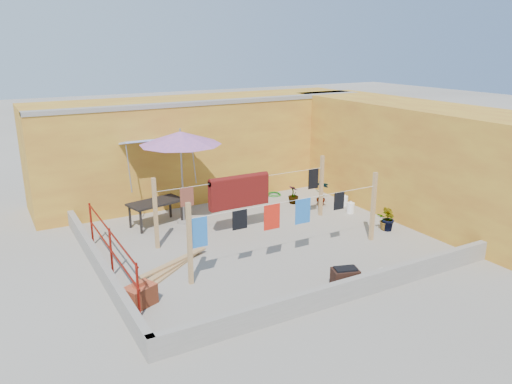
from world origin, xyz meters
TOP-DOWN VIEW (x-y plane):
  - ground at (0.00, 0.00)m, footprint 80.00×80.00m
  - wall_back at (0.50, 4.69)m, footprint 11.00×3.27m
  - wall_right at (5.20, 0.00)m, footprint 2.40×9.00m
  - parapet_front at (0.00, -3.58)m, footprint 8.30×0.16m
  - parapet_left at (-4.08, 0.00)m, footprint 0.16×7.30m
  - red_railing at (-3.85, -0.20)m, footprint 0.05×4.20m
  - clothesline_rig at (-0.18, 0.51)m, footprint 5.09×2.35m
  - patio_umbrella at (-1.25, 2.19)m, footprint 2.48×2.48m
  - outdoor_table at (-1.99, 2.37)m, footprint 1.62×1.06m
  - brick_stack at (-3.70, -1.76)m, footprint 0.68×0.60m
  - lumber_pile at (-2.63, -0.57)m, footprint 1.99×1.42m
  - brazier at (0.17, -3.20)m, footprint 0.62×0.50m
  - white_basin at (1.41, -3.20)m, footprint 0.54×0.54m
  - water_jug_a at (3.70, 1.17)m, footprint 0.22×0.22m
  - water_jug_b at (3.41, 0.52)m, footprint 0.23×0.23m
  - green_hose at (2.36, 3.20)m, footprint 0.48×0.48m
  - plant_back_a at (1.36, 3.17)m, footprint 1.01×1.01m
  - plant_back_b at (2.43, 2.14)m, footprint 0.40×0.40m
  - plant_right_a at (3.05, 1.50)m, footprint 0.51×0.55m
  - plant_right_b at (3.32, -1.15)m, footprint 0.45×0.49m
  - plant_right_c at (3.35, -1.06)m, footprint 0.55×0.60m

SIDE VIEW (x-z plane):
  - ground at x=0.00m, z-range 0.00..0.00m
  - green_hose at x=2.36m, z-range 0.00..0.07m
  - white_basin at x=1.41m, z-range 0.00..0.10m
  - lumber_pile at x=-2.63m, z-range 0.00..0.13m
  - water_jug_a at x=3.70m, z-range -0.02..0.33m
  - water_jug_b at x=3.41m, z-range -0.02..0.34m
  - brick_stack at x=-3.70m, z-range -0.03..0.46m
  - parapet_front at x=0.00m, z-range 0.00..0.44m
  - parapet_left at x=-4.08m, z-range 0.00..0.44m
  - brazier at x=0.17m, z-range -0.01..0.48m
  - plant_right_c at x=3.35m, z-range 0.00..0.55m
  - plant_back_b at x=2.43m, z-range 0.00..0.58m
  - plant_right_b at x=3.32m, z-range 0.00..0.71m
  - plant_back_a at x=1.36m, z-range 0.00..0.85m
  - plant_right_a at x=3.05m, z-range 0.00..0.86m
  - outdoor_table at x=-1.99m, z-range 0.28..0.98m
  - red_railing at x=-3.85m, z-range 0.17..1.27m
  - clothesline_rig at x=-0.18m, z-range 0.18..1.98m
  - wall_right at x=5.20m, z-range 0.00..3.20m
  - wall_back at x=0.50m, z-range 0.00..3.21m
  - patio_umbrella at x=-1.25m, z-range 1.07..3.76m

